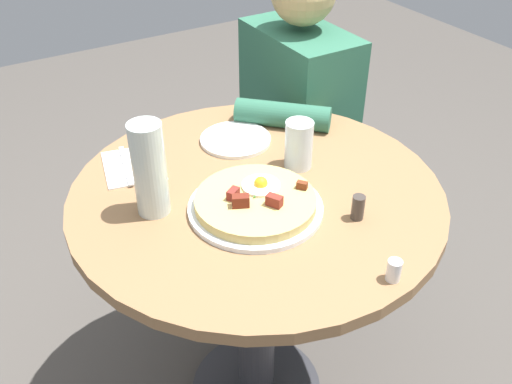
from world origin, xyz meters
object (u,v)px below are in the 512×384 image
fork (126,165)px  dining_table (256,248)px  person_seated (296,152)px  water_bottle (149,169)px  water_glass (299,145)px  pepper_shaker (358,207)px  salt_shaker (394,270)px  pizza_plate (255,208)px  breakfast_pizza (256,201)px  knife (141,163)px  bread_plate (235,139)px

fork → dining_table: bearing=55.8°
dining_table → person_seated: 0.60m
water_bottle → water_glass: bearing=-92.2°
person_seated → pepper_shaker: bearing=155.8°
person_seated → pepper_shaker: 0.75m
water_bottle → salt_shaker: bearing=-145.3°
pizza_plate → breakfast_pizza: (0.00, -0.00, 0.02)m
salt_shaker → pepper_shaker: size_ratio=0.80×
breakfast_pizza → knife: 0.34m
knife → water_glass: (-0.20, -0.33, 0.05)m
salt_shaker → pepper_shaker: 0.19m
fork → pizza_plate: bearing=43.5°
dining_table → water_bottle: (0.05, 0.23, 0.29)m
bread_plate → breakfast_pizza: bearing=159.1°
bread_plate → salt_shaker: (-0.60, -0.00, 0.02)m
breakfast_pizza → water_glass: 0.21m
water_glass → salt_shaker: (-0.42, 0.07, -0.04)m
water_bottle → pepper_shaker: (-0.25, -0.36, -0.08)m
person_seated → knife: 0.68m
person_seated → water_glass: (-0.39, 0.27, 0.31)m
fork → salt_shaker: (-0.63, -0.29, 0.02)m
breakfast_pizza → knife: breakfast_pizza is taller
dining_table → water_glass: bearing=-76.5°
water_glass → water_bottle: bearing=87.8°
dining_table → fork: fork is taller
water_glass → person_seated: bearing=-35.0°
water_glass → pepper_shaker: (-0.24, 0.01, -0.03)m
person_seated → pizza_plate: size_ratio=3.80×
bread_plate → person_seated: bearing=-59.0°
knife → pepper_shaker: pepper_shaker is taller
pepper_shaker → dining_table: bearing=32.5°
breakfast_pizza → salt_shaker: (-0.32, -0.11, -0.00)m
fork → bread_plate: bearing=97.6°
pizza_plate → bread_plate: bearing=-21.1°
water_bottle → salt_shaker: 0.54m
pizza_plate → water_bottle: (0.11, 0.19, 0.10)m
bread_plate → fork: 0.29m
bread_plate → fork: bread_plate is taller
dining_table → water_bottle: 0.37m
salt_shaker → water_glass: bearing=-9.7°
dining_table → pizza_plate: bearing=147.3°
fork → pepper_shaker: 0.57m
person_seated → pepper_shaker: size_ratio=20.07×
person_seated → knife: person_seated is taller
water_glass → water_bottle: water_bottle is taller
water_bottle → bread_plate: bearing=-60.6°
pepper_shaker → water_bottle: bearing=55.3°
pizza_plate → knife: size_ratio=1.66×
water_glass → salt_shaker: 0.43m
breakfast_pizza → knife: bearing=26.4°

